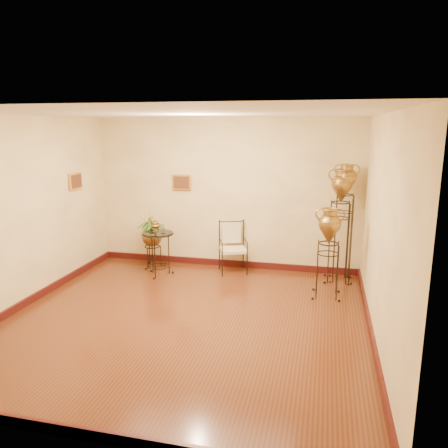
% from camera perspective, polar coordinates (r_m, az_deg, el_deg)
% --- Properties ---
extents(ground, '(5.00, 5.00, 0.00)m').
position_cam_1_polar(ground, '(6.26, -5.06, -12.33)').
color(ground, '#5D2916').
rests_on(ground, ground).
extents(room_shell, '(5.02, 5.02, 2.81)m').
position_cam_1_polar(room_shell, '(5.76, -5.43, 3.53)').
color(room_shell, '#FFEFA4').
rests_on(room_shell, ground).
extents(amphora_tall, '(0.41, 0.41, 2.05)m').
position_cam_1_polar(amphora_tall, '(7.70, 15.38, 0.25)').
color(amphora_tall, black).
rests_on(amphora_tall, ground).
extents(amphora_mid, '(0.55, 0.55, 1.97)m').
position_cam_1_polar(amphora_mid, '(7.69, 14.84, -0.13)').
color(amphora_mid, black).
rests_on(amphora_mid, ground).
extents(amphora_short, '(0.48, 0.48, 1.45)m').
position_cam_1_polar(amphora_short, '(6.99, 13.45, -3.64)').
color(amphora_short, black).
rests_on(amphora_short, ground).
extents(planter_urn, '(0.75, 0.75, 1.14)m').
position_cam_1_polar(planter_urn, '(8.42, -9.40, -1.30)').
color(planter_urn, black).
rests_on(planter_urn, ground).
extents(armchair, '(0.66, 0.64, 0.93)m').
position_cam_1_polar(armchair, '(8.00, 1.19, -3.12)').
color(armchair, black).
rests_on(armchair, ground).
extents(side_table, '(0.67, 0.67, 1.00)m').
position_cam_1_polar(side_table, '(7.96, -8.54, -3.75)').
color(side_table, black).
rests_on(side_table, ground).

